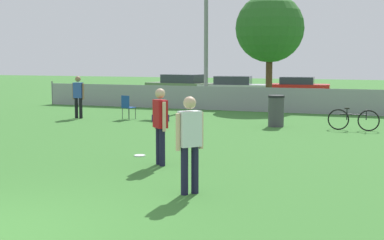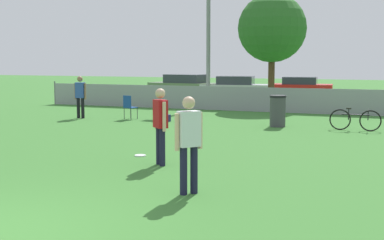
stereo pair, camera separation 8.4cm
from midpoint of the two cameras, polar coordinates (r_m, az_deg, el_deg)
fence_backline at (r=24.00m, az=9.05°, el=2.11°), size 24.12×0.07×1.21m
light_pole at (r=26.87m, az=1.42°, el=11.10°), size 0.90×0.36×7.54m
tree_near_pole at (r=26.74m, az=8.21°, el=9.65°), size 3.35×3.35×5.55m
player_defender_red at (r=11.78m, az=-3.61°, el=-0.13°), size 0.42×0.42×1.71m
player_receiver_white at (r=9.21m, az=-0.51°, el=-1.96°), size 0.41×0.43×1.71m
spectator_in_blue at (r=21.77m, az=-12.15°, el=2.70°), size 0.51×0.25×1.68m
frisbee_disc at (r=13.08m, az=-5.78°, el=-3.78°), size 0.28×0.28×0.03m
folding_chair_sideline at (r=21.10m, az=-7.03°, el=1.54°), size 0.50×0.51×0.94m
bicycle_sideline at (r=18.40m, az=16.71°, el=0.03°), size 1.66×0.44×0.75m
trash_bin at (r=18.91m, az=8.83°, el=0.98°), size 0.57×0.57×1.10m
gear_bag_sideline at (r=20.26m, az=-3.51°, el=0.21°), size 0.58×0.32×0.29m
parked_car_olive at (r=33.40m, az=-1.05°, el=3.65°), size 4.76×2.33×1.42m
parked_car_silver at (r=32.14m, az=4.32°, el=3.47°), size 4.27×2.34×1.36m
parked_car_red at (r=34.21m, az=11.08°, el=3.48°), size 4.12×2.19×1.26m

